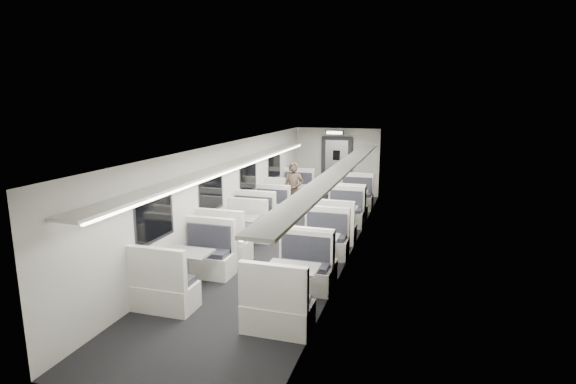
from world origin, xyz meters
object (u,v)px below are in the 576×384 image
Objects in this scene: booth_right_d at (292,287)px; exit_sign at (335,133)px; booth_left_a at (291,196)px; booth_left_d at (188,271)px; booth_left_b at (262,218)px; booth_right_a at (352,203)px; vestibule_door at (336,166)px; booth_right_b at (340,220)px; passenger at (293,190)px; booth_left_c at (239,233)px; booth_right_c at (318,252)px.

exit_sign reaches higher than booth_right_d.
booth_left_a is 1.02× the size of booth_left_d.
booth_right_a is (2.00, 2.40, 0.01)m from booth_left_b.
vestibule_door is (1.00, 5.07, 0.68)m from booth_left_b.
passenger is at bearing 144.09° from booth_right_b.
passenger is 3.58m from vestibule_door.
booth_right_b is (0.00, -2.00, -0.01)m from booth_right_a.
vestibule_door is at bearing 90.00° from exit_sign.
exit_sign reaches higher than booth_left_c.
booth_right_a is (2.00, 3.91, -0.02)m from booth_left_c.
booth_left_b is at bearing 90.00° from booth_left_d.
booth_left_d is 5.46m from passenger.
booth_left_a is 4.20m from booth_left_c.
booth_left_a reaches higher than booth_right_c.
booth_right_c reaches higher than booth_right_b.
booth_right_c is 1.23× the size of passenger.
booth_left_a is 5.26m from booth_right_c.
booth_left_d is at bearing -96.74° from exit_sign.
booth_right_b is (2.00, 0.40, 0.00)m from booth_left_b.
booth_left_b is 0.96× the size of booth_right_a.
booth_right_a reaches higher than booth_left_d.
booth_right_c is 0.97× the size of booth_right_d.
booth_left_a is 6.56m from booth_left_d.
booth_right_a is 1.86m from passenger.
booth_right_c is at bearing -18.33° from booth_left_c.
vestibule_door is at bearing 83.62° from booth_left_d.
booth_left_c reaches higher than booth_right_b.
passenger is (-1.59, 3.72, 0.46)m from booth_right_c.
booth_left_a is at bearing 112.35° from booth_right_c.
booth_left_c is at bearing 90.00° from booth_left_d.
booth_right_a is (2.00, 6.28, 0.00)m from booth_left_d.
vestibule_door reaches higher than booth_right_a.
exit_sign reaches higher than booth_right_b.
booth_right_c is at bearing -67.65° from booth_left_a.
booth_left_d reaches higher than booth_right_c.
booth_left_b is 1.67m from passenger.
passenger is 0.78× the size of vestibule_door.
booth_left_c is (0.00, -4.20, 0.02)m from booth_left_a.
booth_right_c is at bearing 90.00° from booth_right_d.
booth_left_d is 8.73m from exit_sign.
vestibule_door is (1.00, 6.59, 0.64)m from booth_left_c.
booth_left_c is at bearing 128.59° from booth_right_d.
vestibule_door is at bearing 110.52° from booth_right_a.
exit_sign is at bearing 62.20° from booth_left_a.
booth_left_c is 1.09× the size of booth_right_c.
booth_right_c is at bearing -81.59° from exit_sign.
exit_sign is (-1.00, 6.76, 1.92)m from booth_right_c.
booth_left_c reaches higher than booth_left_d.
booth_left_c is at bearing -136.27° from booth_right_b.
passenger is (0.41, 1.55, 0.46)m from booth_left_b.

